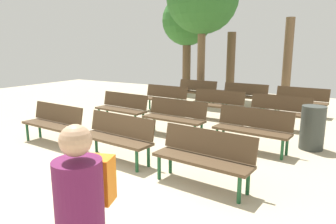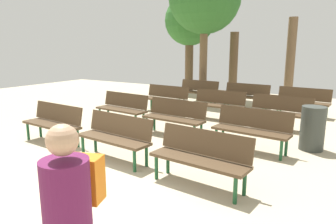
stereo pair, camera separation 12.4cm
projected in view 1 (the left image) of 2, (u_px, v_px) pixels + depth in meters
ground_plane at (43, 190)px, 4.79m from camera, size 24.00×24.00×0.00m
bench_r0_c0 at (54, 121)px, 7.02m from camera, size 1.63×0.57×0.87m
bench_r0_c1 at (117, 135)px, 5.95m from camera, size 1.63×0.61×0.87m
bench_r0_c2 at (204, 155)px, 4.86m from camera, size 1.63×0.61×0.87m
bench_r1_c0 at (122, 107)px, 8.72m from camera, size 1.64×0.62×0.87m
bench_r1_c1 at (175, 115)px, 7.63m from camera, size 1.63×0.58×0.87m
bench_r1_c2 at (252, 127)px, 6.54m from camera, size 1.63×0.61×0.87m
bench_r2_c0 at (165, 97)px, 10.40m from camera, size 1.63×0.59×0.87m
bench_r2_c1 at (217, 103)px, 9.35m from camera, size 1.62×0.57×0.87m
bench_r2_c2 at (279, 110)px, 8.32m from camera, size 1.63×0.61×0.87m
bench_r3_c0 at (196, 90)px, 12.07m from camera, size 1.63×0.57×0.87m
bench_r3_c1 at (244, 94)px, 11.02m from camera, size 1.63×0.58×0.87m
bench_r3_c2 at (301, 99)px, 9.94m from camera, size 1.63×0.59×0.87m
tree_0 at (288, 59)px, 12.57m from camera, size 0.35×0.35×3.29m
tree_2 at (231, 62)px, 15.03m from camera, size 0.41×0.41×2.83m
tree_3 at (187, 22)px, 14.73m from camera, size 2.35×2.35×4.54m
visitor_with_backpack at (83, 220)px, 2.23m from camera, size 0.46×0.59×1.65m
trash_bin at (312, 128)px, 6.62m from camera, size 0.49×0.49×0.94m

